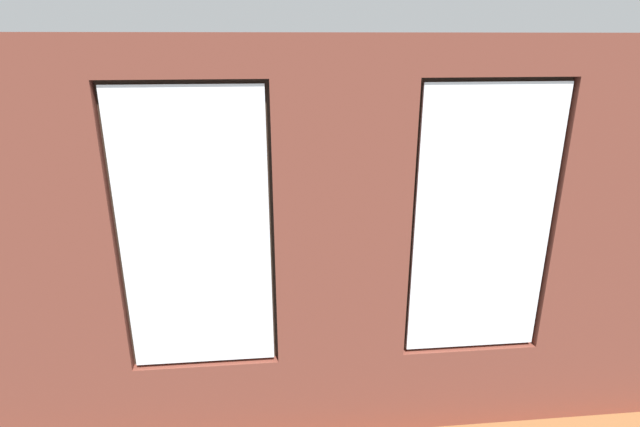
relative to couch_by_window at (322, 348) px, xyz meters
The scene contains 18 objects.
ground_plane 2.18m from the couch_by_window, 92.04° to the right, with size 7.28×6.35×0.10m, color brown.
brick_wall_with_windows 1.33m from the couch_by_window, 96.72° to the left, with size 6.68×0.30×3.07m.
white_wall_right 3.94m from the couch_by_window, 31.15° to the right, with size 0.10×5.35×3.07m, color silver.
couch_by_window is the anchor object (origin of this frame).
couch_left 3.29m from the couch_by_window, 145.76° to the right, with size 0.99×1.81×0.80m.
coffee_table 2.18m from the couch_by_window, 98.69° to the right, with size 1.56×0.72×0.43m.
cup_ceramic 2.06m from the couch_by_window, 86.11° to the right, with size 0.09×0.09×0.10m, color #33567F.
candle_jar 2.19m from the couch_by_window, 98.69° to the right, with size 0.08×0.08×0.13m, color #B7333D.
table_plant_small 2.26m from the couch_by_window, 93.42° to the right, with size 0.11×0.11×0.19m.
remote_silver 2.41m from the couch_by_window, 108.41° to the right, with size 0.05×0.17×0.02m, color #B2B2B7.
media_console 3.49m from the couch_by_window, 33.35° to the right, with size 1.19×0.42×0.51m, color black.
tv_flatscreen 3.53m from the couch_by_window, 33.39° to the right, with size 0.98×0.20×0.67m.
papasan_chair 4.24m from the couch_by_window, 79.77° to the right, with size 1.15×1.15×0.71m.
potted_plant_corner_far_left 2.89m from the couch_by_window, behind, with size 1.04×0.88×1.15m.
potted_plant_beside_window_right 1.91m from the couch_by_window, ahead, with size 0.50×0.50×0.85m.
potted_plant_by_left_couch 3.93m from the couch_by_window, 126.13° to the right, with size 0.35×0.35×0.57m.
potted_plant_corner_near_left 5.18m from the couch_by_window, 123.64° to the right, with size 0.66×0.61×1.07m.
potted_plant_between_couches 1.54m from the couch_by_window, behind, with size 0.76×0.72×1.24m.
Camera 1 is at (0.48, 6.07, 3.03)m, focal length 28.00 mm.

